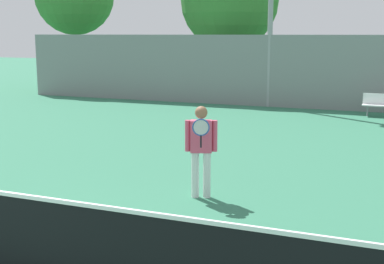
% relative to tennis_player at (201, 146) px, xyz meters
% --- Properties ---
extents(tennis_player, '(0.56, 0.49, 1.72)m').
position_rel_tennis_player_xyz_m(tennis_player, '(0.00, 0.00, 0.00)').
color(tennis_player, silver).
rests_on(tennis_player, ground_plane).
extents(back_fence, '(24.85, 0.06, 2.97)m').
position_rel_tennis_player_xyz_m(back_fence, '(-1.35, 12.83, 0.49)').
color(back_fence, gray).
rests_on(back_fence, ground_plane).
extents(tree_green_broad, '(4.63, 4.63, 6.87)m').
position_rel_tennis_player_xyz_m(tree_green_broad, '(-4.71, 15.73, 3.55)').
color(tree_green_broad, brown).
rests_on(tree_green_broad, ground_plane).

